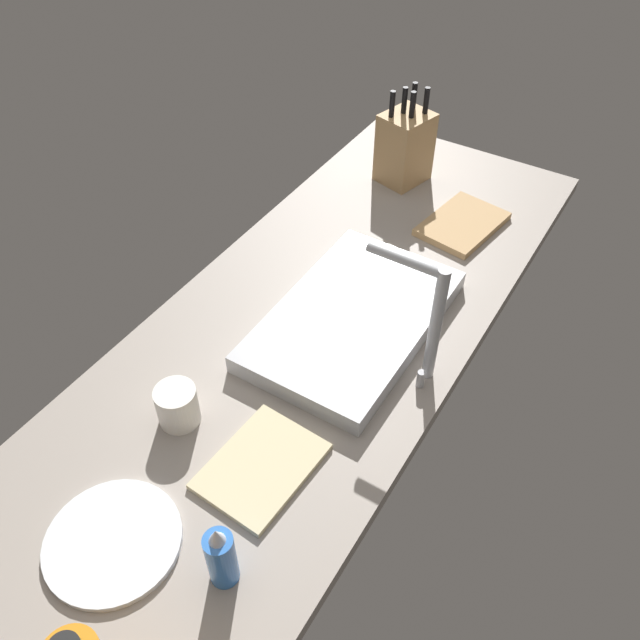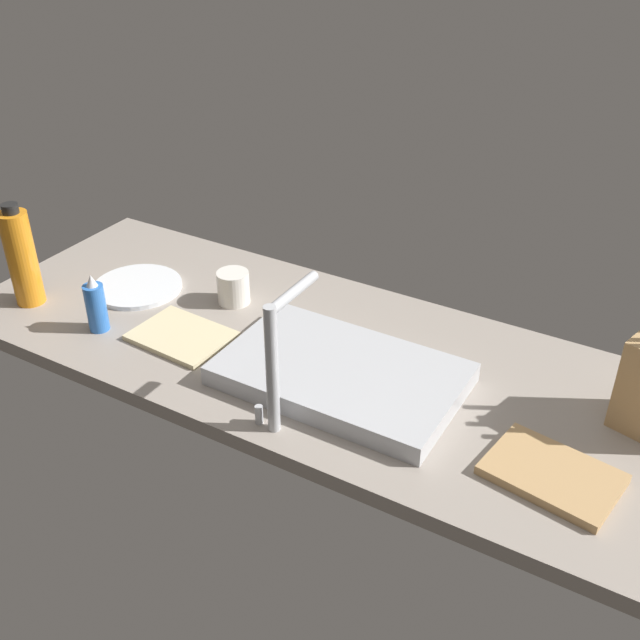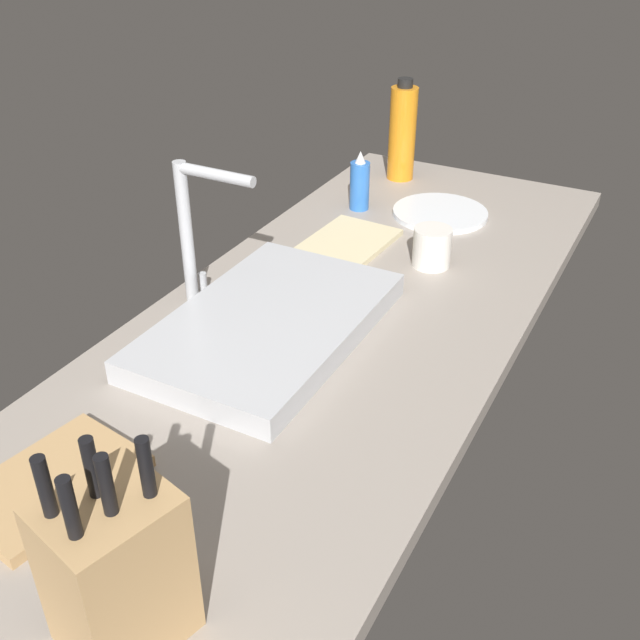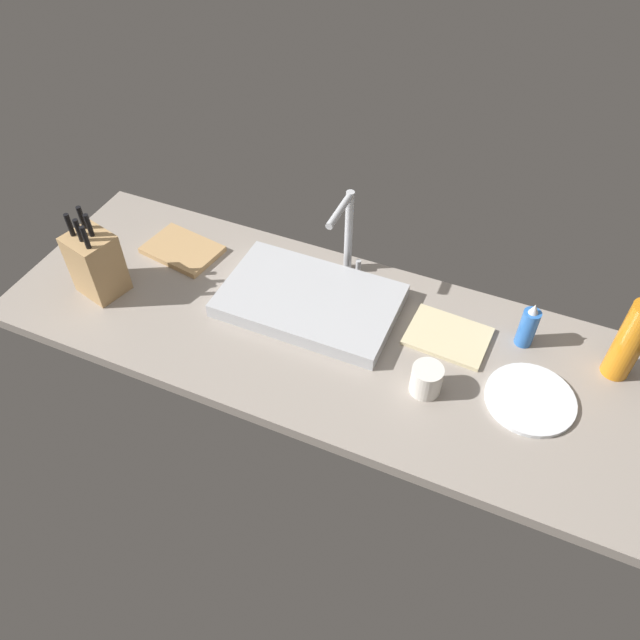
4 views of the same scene
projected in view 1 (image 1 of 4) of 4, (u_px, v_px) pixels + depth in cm
name	position (u px, v px, depth cm)	size (l,w,h in cm)	color
countertop_slab	(309.00, 337.00, 142.30)	(179.21, 64.50, 3.50)	gray
sink_basin	(353.00, 320.00, 140.53)	(49.14, 30.46, 4.27)	#B7BABF
faucet	(427.00, 312.00, 121.53)	(5.50, 16.26, 27.35)	#B7BABF
knife_block	(405.00, 147.00, 176.61)	(14.80, 13.80, 26.00)	tan
cutting_board	(462.00, 224.00, 166.93)	(22.44, 15.41, 1.80)	tan
soap_bottle	(221.00, 557.00, 98.64)	(4.67, 4.67, 14.23)	blue
dinner_plate	(113.00, 541.00, 106.37)	(22.29, 22.29, 1.20)	white
dish_towel	(261.00, 466.00, 116.44)	(21.43, 16.01, 1.20)	beige
coffee_mug	(177.00, 406.00, 121.67)	(7.86, 7.86, 8.13)	silver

